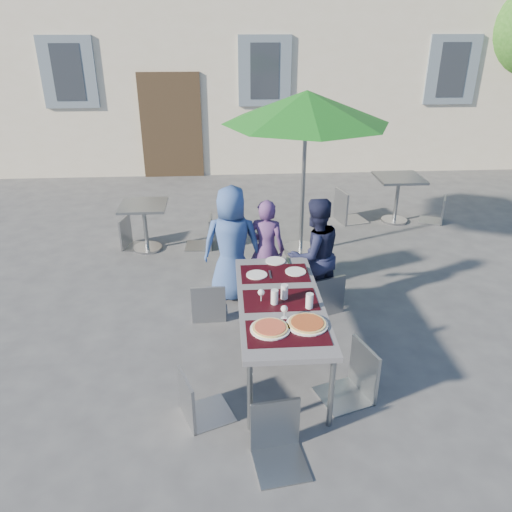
{
  "coord_description": "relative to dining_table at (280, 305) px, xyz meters",
  "views": [
    {
      "loc": [
        -0.91,
        -3.48,
        3.17
      ],
      "look_at": [
        -0.58,
        1.51,
        0.8
      ],
      "focal_mm": 35.0,
      "sensor_mm": 36.0,
      "label": 1
    }
  ],
  "objects": [
    {
      "name": "chair_3",
      "position": [
        -0.79,
        -0.7,
        -0.18
      ],
      "size": [
        0.51,
        0.51,
        0.89
      ],
      "color": "gray",
      "rests_on": "ground"
    },
    {
      "name": "glassware",
      "position": [
        0.04,
        -0.09,
        0.13
      ],
      "size": [
        0.5,
        0.41,
        0.15
      ],
      "color": "silver",
      "rests_on": "dining_table"
    },
    {
      "name": "chair_4",
      "position": [
        0.64,
        -0.49,
        -0.13
      ],
      "size": [
        0.55,
        0.54,
        0.97
      ],
      "color": "#92999E",
      "rests_on": "ground"
    },
    {
      "name": "chair_5",
      "position": [
        -0.14,
        -1.18,
        -0.16
      ],
      "size": [
        0.46,
        0.46,
        0.91
      ],
      "color": "gray",
      "rests_on": "ground"
    },
    {
      "name": "place_settings",
      "position": [
        0.03,
        0.64,
        0.06
      ],
      "size": [
        0.67,
        0.54,
        0.01
      ],
      "color": "white",
      "rests_on": "dining_table"
    },
    {
      "name": "pizza_near_left",
      "position": [
        -0.14,
        -0.5,
        0.07
      ],
      "size": [
        0.35,
        0.35,
        0.03
      ],
      "color": "white",
      "rests_on": "dining_table"
    },
    {
      "name": "bg_chair_l_0",
      "position": [
        -1.93,
        3.03,
        -0.18
      ],
      "size": [
        0.48,
        0.48,
        0.89
      ],
      "color": "gray",
      "rests_on": "ground"
    },
    {
      "name": "cafe_table_1",
      "position": [
        2.42,
        3.81,
        -0.13
      ],
      "size": [
        0.75,
        0.75,
        0.8
      ],
      "color": "#A3A5AB",
      "rests_on": "ground"
    },
    {
      "name": "dining_table",
      "position": [
        0.0,
        0.0,
        0.0
      ],
      "size": [
        0.8,
        1.85,
        0.76
      ],
      "color": "#4C4B50",
      "rests_on": "ground"
    },
    {
      "name": "ground",
      "position": [
        0.41,
        -0.61,
        -0.7
      ],
      "size": [
        90.0,
        90.0,
        0.0
      ],
      "primitive_type": "plane",
      "color": "#414143",
      "rests_on": "ground"
    },
    {
      "name": "chair_0",
      "position": [
        -0.72,
        0.92,
        -0.18
      ],
      "size": [
        0.4,
        0.41,
        0.88
      ],
      "color": "gray",
      "rests_on": "ground"
    },
    {
      "name": "child_2",
      "position": [
        0.52,
        1.11,
        -0.01
      ],
      "size": [
        0.77,
        0.61,
        1.38
      ],
      "primitive_type": "imported",
      "rotation": [
        0.0,
        0.0,
        3.52
      ],
      "color": "#191C38",
      "rests_on": "ground"
    },
    {
      "name": "bg_chair_l_1",
      "position": [
        1.59,
        3.88,
        -0.07
      ],
      "size": [
        0.57,
        0.57,
        1.05
      ],
      "color": "gray",
      "rests_on": "ground"
    },
    {
      "name": "bg_chair_r_1",
      "position": [
        3.14,
        3.76,
        -0.2
      ],
      "size": [
        0.51,
        0.5,
        0.86
      ],
      "color": "gray",
      "rests_on": "ground"
    },
    {
      "name": "cafe_table_0",
      "position": [
        -1.7,
        2.93,
        -0.21
      ],
      "size": [
        0.67,
        0.67,
        0.72
      ],
      "color": "#A3A5AB",
      "rests_on": "ground"
    },
    {
      "name": "patio_umbrella",
      "position": [
        0.61,
        2.64,
        1.41
      ],
      "size": [
        2.28,
        2.28,
        2.34
      ],
      "color": "#A3A5AB",
      "rests_on": "ground"
    },
    {
      "name": "bg_chair_r_0",
      "position": [
        -0.82,
        2.98,
        -0.16
      ],
      "size": [
        0.43,
        0.43,
        0.92
      ],
      "color": "gray",
      "rests_on": "ground"
    },
    {
      "name": "child_1",
      "position": [
        -0.01,
        1.42,
        -0.06
      ],
      "size": [
        0.53,
        0.42,
        1.27
      ],
      "primitive_type": "imported",
      "rotation": [
        0.0,
        0.0,
        2.86
      ],
      "color": "#553369",
      "rests_on": "ground"
    },
    {
      "name": "pizza_near_right",
      "position": [
        0.19,
        -0.45,
        0.07
      ],
      "size": [
        0.37,
        0.37,
        0.03
      ],
      "color": "white",
      "rests_on": "dining_table"
    },
    {
      "name": "chair_2",
      "position": [
        0.64,
        0.97,
        -0.15
      ],
      "size": [
        0.53,
        0.54,
        0.94
      ],
      "color": "gray",
      "rests_on": "ground"
    },
    {
      "name": "chair_1",
      "position": [
        -0.04,
        1.03,
        -0.08
      ],
      "size": [
        0.55,
        0.56,
        1.04
      ],
      "color": "#949A9F",
      "rests_on": "ground"
    },
    {
      "name": "child_0",
      "position": [
        -0.43,
        1.4,
        0.03
      ],
      "size": [
        0.73,
        0.51,
        1.44
      ],
      "primitive_type": "imported",
      "rotation": [
        0.0,
        0.0,
        3.07
      ],
      "color": "#33508D",
      "rests_on": "ground"
    }
  ]
}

